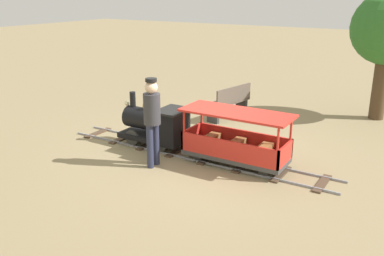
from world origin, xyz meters
name	(u,v)px	position (x,y,z in m)	size (l,w,h in m)	color
ground_plane	(201,157)	(0.00, 0.00, 0.00)	(60.00, 60.00, 0.00)	#8C7A56
track	(193,154)	(0.00, 0.18, 0.02)	(0.74, 5.70, 0.04)	gray
locomotive	(157,124)	(0.00, 1.04, 0.48)	(0.70, 1.45, 1.04)	black
passenger_car	(236,143)	(0.00, -0.72, 0.42)	(0.80, 2.00, 0.97)	#3F3F3F
conductor_person	(152,116)	(-0.82, 0.53, 0.96)	(0.30, 0.30, 1.62)	#282D47
park_bench	(230,102)	(2.60, 0.70, 0.42)	(1.35, 0.65, 0.82)	brown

